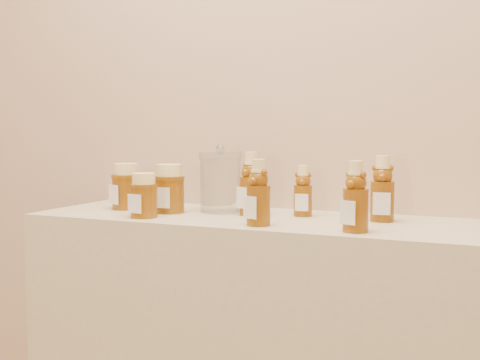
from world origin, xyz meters
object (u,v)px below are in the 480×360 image
at_px(bear_bottle_back_left, 251,180).
at_px(bear_bottle_front_left, 259,188).
at_px(glass_canister, 220,180).
at_px(honey_jar_left, 126,186).

relative_size(bear_bottle_back_left, bear_bottle_front_left, 1.07).
distance_m(bear_bottle_back_left, glass_canister, 0.11).
distance_m(bear_bottle_back_left, bear_bottle_front_left, 0.18).
xyz_separation_m(bear_bottle_back_left, bear_bottle_front_left, (0.09, -0.16, -0.01)).
bearing_deg(bear_bottle_back_left, bear_bottle_front_left, -37.87).
bearing_deg(bear_bottle_back_left, glass_canister, -170.07).
bearing_deg(bear_bottle_back_left, honey_jar_left, -152.10).
xyz_separation_m(honey_jar_left, glass_canister, (0.28, 0.05, 0.02)).
relative_size(honey_jar_left, glass_canister, 0.73).
bearing_deg(honey_jar_left, bear_bottle_front_left, 9.08).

